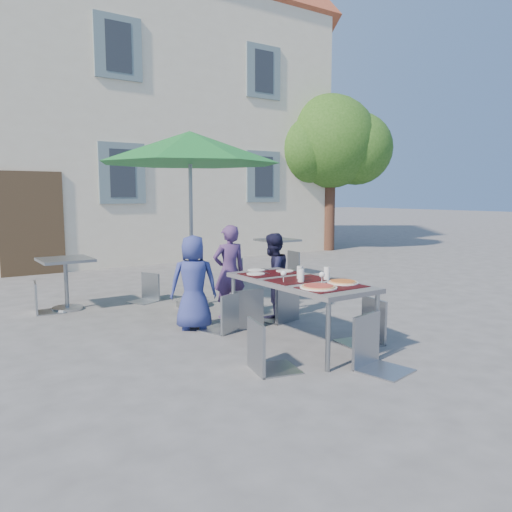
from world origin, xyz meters
TOP-DOWN VIEW (x-y plane):
  - ground at (0.00, 0.00)m, footprint 90.00×90.00m
  - building at (-0.00, 11.50)m, footprint 13.60×8.20m
  - tree at (6.55, 7.54)m, footprint 3.60×3.00m
  - dining_table at (-0.49, 0.41)m, footprint 0.80×1.85m
  - pizza_near_left at (-0.66, -0.11)m, footprint 0.39×0.39m
  - pizza_near_right at (-0.25, -0.05)m, footprint 0.34×0.34m
  - glassware at (-0.45, 0.30)m, footprint 0.57×0.44m
  - place_settings at (-0.48, 1.07)m, footprint 0.69×0.48m
  - child_0 at (-1.18, 1.67)m, footprint 0.70×0.60m
  - child_1 at (-0.48, 1.94)m, footprint 0.51×0.38m
  - child_2 at (0.02, 1.60)m, footprint 0.65×0.48m
  - chair_0 at (-0.90, 1.34)m, footprint 0.54×0.54m
  - chair_1 at (-0.59, 1.38)m, footprint 0.48×0.48m
  - chair_2 at (-0.01, 1.36)m, footprint 0.55×0.55m
  - chair_3 at (-1.31, -0.10)m, footprint 0.52×0.51m
  - chair_4 at (0.21, 0.01)m, footprint 0.50×0.49m
  - chair_5 at (-0.38, -0.65)m, footprint 0.53×0.53m
  - patio_umbrella at (-0.60, 2.86)m, footprint 2.71×2.71m
  - cafe_table_0 at (-2.24, 3.71)m, footprint 0.72×0.72m
  - bg_chair_l_0 at (-2.58, 3.69)m, footprint 0.44×0.44m
  - bg_chair_r_0 at (-1.03, 3.60)m, footprint 0.50×0.50m
  - cafe_table_1 at (2.21, 4.41)m, footprint 0.73×0.73m
  - bg_chair_l_1 at (1.35, 4.38)m, footprint 0.51×0.50m
  - bg_chair_r_1 at (2.49, 4.35)m, footprint 0.46×0.46m

SIDE VIEW (x-z plane):
  - ground at x=0.00m, z-range 0.00..0.00m
  - bg_chair_r_0 at x=-1.03m, z-range 0.07..0.92m
  - bg_chair_l_0 at x=-2.58m, z-range 0.07..0.94m
  - bg_chair_l_1 at x=1.35m, z-range 0.08..0.99m
  - cafe_table_0 at x=-2.24m, z-range 0.15..0.93m
  - chair_0 at x=-0.90m, z-range 0.08..1.02m
  - cafe_table_1 at x=2.21m, z-range 0.16..0.94m
  - chair_3 at x=-1.31m, z-range 0.08..1.04m
  - chair_1 at x=-0.59m, z-range 0.08..1.05m
  - bg_chair_r_1 at x=2.49m, z-range 0.08..1.05m
  - chair_4 at x=0.21m, z-range 0.08..1.06m
  - child_2 at x=0.02m, z-range 0.00..1.18m
  - chair_5 at x=-0.38m, z-range 0.09..1.11m
  - child_0 at x=-1.18m, z-range 0.00..1.21m
  - chair_2 at x=-0.01m, z-range 0.09..1.13m
  - child_1 at x=-0.48m, z-range 0.00..1.30m
  - dining_table at x=-0.49m, z-range 0.32..1.07m
  - place_settings at x=-0.48m, z-range 0.76..0.77m
  - pizza_near_right at x=-0.25m, z-range 0.75..0.78m
  - pizza_near_left at x=-0.66m, z-range 0.75..0.78m
  - glassware at x=-0.45m, z-range 0.75..0.90m
  - patio_umbrella at x=-0.60m, z-range 1.06..3.71m
  - tree at x=6.55m, z-range 0.90..5.60m
  - building at x=0.00m, z-range -0.70..10.40m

